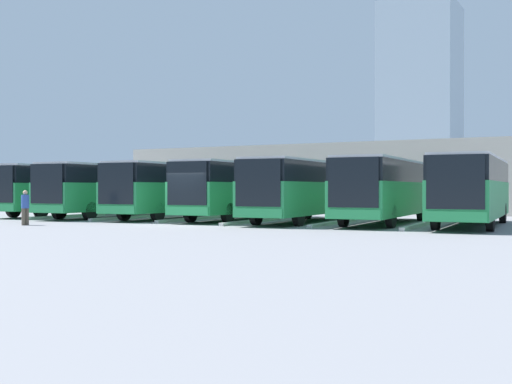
{
  "coord_description": "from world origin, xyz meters",
  "views": [
    {
      "loc": [
        -17.55,
        25.3,
        1.74
      ],
      "look_at": [
        -1.16,
        -5.65,
        1.56
      ],
      "focal_mm": 45.0,
      "sensor_mm": 36.0,
      "label": 1
    }
  ],
  "objects_px": {
    "bus_0": "(472,188)",
    "bus_1": "(385,188)",
    "bus_5": "(113,188)",
    "bus_6": "(67,188)",
    "bus_3": "(239,188)",
    "bus_2": "(303,188)",
    "pedestrian": "(25,206)",
    "bus_4": "(175,188)"
  },
  "relations": [
    {
      "from": "bus_0",
      "to": "bus_1",
      "type": "bearing_deg",
      "value": -6.26
    },
    {
      "from": "bus_5",
      "to": "bus_6",
      "type": "distance_m",
      "value": 4.2
    },
    {
      "from": "bus_5",
      "to": "bus_3",
      "type": "bearing_deg",
      "value": -177.38
    },
    {
      "from": "bus_3",
      "to": "bus_2",
      "type": "bearing_deg",
      "value": 168.17
    },
    {
      "from": "bus_6",
      "to": "bus_5",
      "type": "bearing_deg",
      "value": 170.9
    },
    {
      "from": "bus_5",
      "to": "pedestrian",
      "type": "distance_m",
      "value": 8.86
    },
    {
      "from": "pedestrian",
      "to": "bus_4",
      "type": "bearing_deg",
      "value": 167.48
    },
    {
      "from": "bus_2",
      "to": "bus_0",
      "type": "bearing_deg",
      "value": 179.42
    },
    {
      "from": "bus_1",
      "to": "bus_3",
      "type": "bearing_deg",
      "value": -3.4
    },
    {
      "from": "bus_3",
      "to": "bus_6",
      "type": "height_order",
      "value": "same"
    },
    {
      "from": "bus_2",
      "to": "bus_3",
      "type": "distance_m",
      "value": 4.23
    },
    {
      "from": "bus_4",
      "to": "pedestrian",
      "type": "xyz_separation_m",
      "value": [
        2.21,
        9.18,
        -0.88
      ]
    },
    {
      "from": "bus_2",
      "to": "bus_6",
      "type": "distance_m",
      "value": 16.71
    },
    {
      "from": "bus_1",
      "to": "pedestrian",
      "type": "bearing_deg",
      "value": 29.42
    },
    {
      "from": "bus_5",
      "to": "bus_0",
      "type": "bearing_deg",
      "value": 178.44
    },
    {
      "from": "bus_2",
      "to": "bus_1",
      "type": "bearing_deg",
      "value": -174.94
    },
    {
      "from": "bus_2",
      "to": "pedestrian",
      "type": "xyz_separation_m",
      "value": [
        10.56,
        8.75,
        -0.88
      ]
    },
    {
      "from": "bus_1",
      "to": "bus_6",
      "type": "bearing_deg",
      "value": -2.13
    },
    {
      "from": "bus_4",
      "to": "bus_6",
      "type": "xyz_separation_m",
      "value": [
        8.35,
        0.14,
        0.0
      ]
    },
    {
      "from": "bus_5",
      "to": "bus_1",
      "type": "bearing_deg",
      "value": 179.62
    },
    {
      "from": "bus_1",
      "to": "bus_6",
      "type": "relative_size",
      "value": 1.0
    },
    {
      "from": "bus_3",
      "to": "bus_6",
      "type": "xyz_separation_m",
      "value": [
        12.53,
        0.36,
        0.0
      ]
    },
    {
      "from": "bus_1",
      "to": "bus_2",
      "type": "relative_size",
      "value": 1.0
    },
    {
      "from": "bus_5",
      "to": "pedestrian",
      "type": "height_order",
      "value": "bus_5"
    },
    {
      "from": "bus_3",
      "to": "bus_5",
      "type": "height_order",
      "value": "same"
    },
    {
      "from": "bus_4",
      "to": "bus_5",
      "type": "xyz_separation_m",
      "value": [
        4.18,
        0.59,
        0.0
      ]
    },
    {
      "from": "bus_0",
      "to": "bus_6",
      "type": "distance_m",
      "value": 25.06
    },
    {
      "from": "bus_5",
      "to": "pedestrian",
      "type": "relative_size",
      "value": 6.89
    },
    {
      "from": "bus_3",
      "to": "bus_6",
      "type": "relative_size",
      "value": 1.0
    },
    {
      "from": "bus_0",
      "to": "bus_6",
      "type": "relative_size",
      "value": 1.0
    },
    {
      "from": "bus_6",
      "to": "bus_3",
      "type": "bearing_deg",
      "value": 178.71
    },
    {
      "from": "bus_1",
      "to": "pedestrian",
      "type": "distance_m",
      "value": 17.47
    },
    {
      "from": "bus_0",
      "to": "bus_4",
      "type": "xyz_separation_m",
      "value": [
        16.71,
        -0.09,
        0.0
      ]
    },
    {
      "from": "bus_6",
      "to": "pedestrian",
      "type": "bearing_deg",
      "value": 121.26
    },
    {
      "from": "bus_1",
      "to": "bus_4",
      "type": "bearing_deg",
      "value": -2.22
    },
    {
      "from": "bus_0",
      "to": "bus_1",
      "type": "xyz_separation_m",
      "value": [
        4.18,
        -0.24,
        0.0
      ]
    },
    {
      "from": "bus_4",
      "to": "bus_5",
      "type": "relative_size",
      "value": 1.0
    },
    {
      "from": "bus_3",
      "to": "pedestrian",
      "type": "bearing_deg",
      "value": 52.89
    },
    {
      "from": "bus_5",
      "to": "bus_6",
      "type": "bearing_deg",
      "value": -9.1
    },
    {
      "from": "bus_2",
      "to": "bus_6",
      "type": "xyz_separation_m",
      "value": [
        16.71,
        -0.29,
        0.0
      ]
    },
    {
      "from": "bus_5",
      "to": "bus_6",
      "type": "relative_size",
      "value": 1.0
    },
    {
      "from": "bus_0",
      "to": "pedestrian",
      "type": "bearing_deg",
      "value": 22.74
    }
  ]
}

